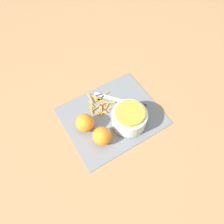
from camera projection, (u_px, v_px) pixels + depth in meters
name	position (u px, v px, depth m)	size (l,w,h in m)	color
ground_plane	(112.00, 116.00, 1.01)	(4.00, 4.00, 0.00)	#9E754C
cutting_board	(112.00, 116.00, 1.00)	(0.43, 0.36, 0.01)	slate
bowl_speckled	(129.00, 118.00, 0.94)	(0.15, 0.15, 0.09)	silver
knife	(129.00, 103.00, 1.03)	(0.18, 0.21, 0.02)	#232328
orange_left	(102.00, 136.00, 0.90)	(0.08, 0.08, 0.08)	orange
orange_right	(85.00, 123.00, 0.94)	(0.08, 0.08, 0.08)	orange
peel_pile	(100.00, 104.00, 1.03)	(0.13, 0.14, 0.01)	#F39D33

